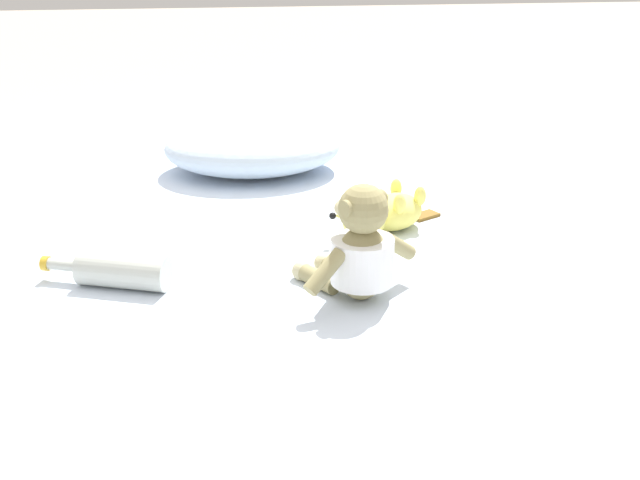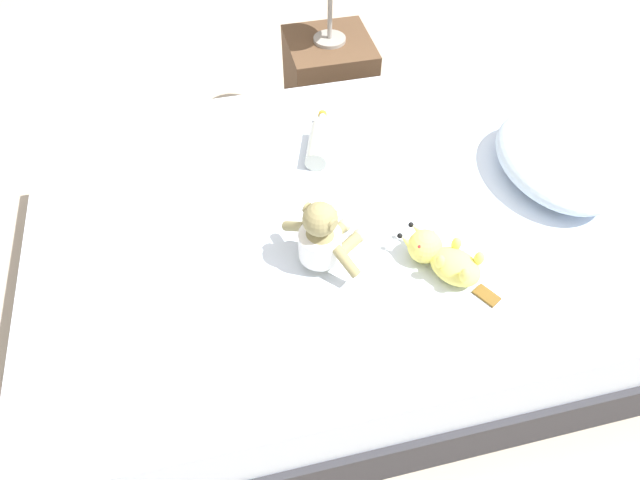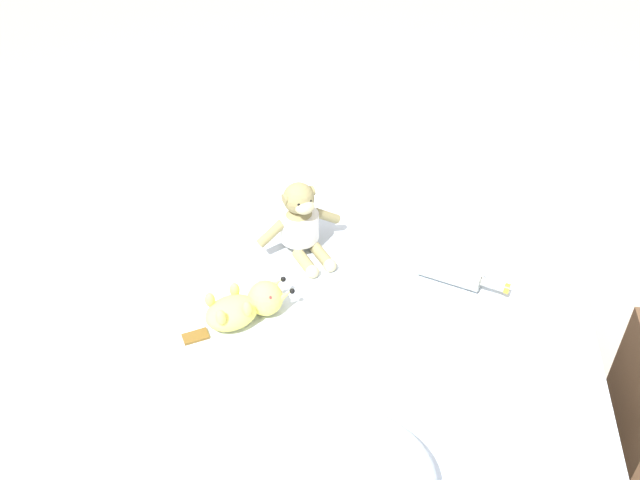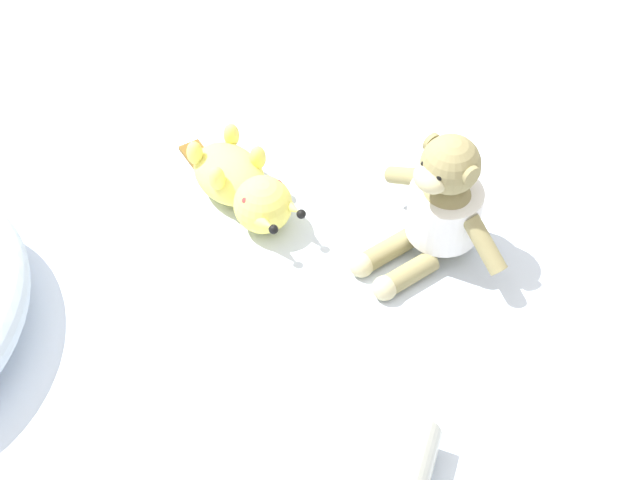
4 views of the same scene
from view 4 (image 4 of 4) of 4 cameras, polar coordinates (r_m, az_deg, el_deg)
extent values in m
plane|color=#B7A893|center=(1.96, 1.89, -13.15)|extent=(16.00, 16.00, 0.00)
cube|color=#2D2D33|center=(1.86, 1.98, -11.52)|extent=(1.39, 2.06, 0.22)
cube|color=silver|center=(1.68, 2.17, -7.68)|extent=(1.35, 1.99, 0.22)
ellipsoid|color=#8E8456|center=(1.66, 7.01, 1.48)|extent=(0.15, 0.15, 0.15)
cylinder|color=white|center=(1.66, 7.02, 1.60)|extent=(0.17, 0.17, 0.09)
sphere|color=#8E8456|center=(1.58, 7.37, 4.25)|extent=(0.10, 0.10, 0.10)
ellipsoid|color=#C1B789|center=(1.57, 6.23, 3.45)|extent=(0.08, 0.07, 0.04)
sphere|color=black|center=(1.55, 6.77, 3.53)|extent=(0.01, 0.01, 0.01)
sphere|color=black|center=(1.57, 5.91, 4.28)|extent=(0.01, 0.01, 0.01)
cylinder|color=#8E8456|center=(1.55, 8.52, 3.62)|extent=(0.02, 0.03, 0.03)
cylinder|color=#8E8456|center=(1.60, 6.33, 5.48)|extent=(0.02, 0.03, 0.03)
cylinder|color=#8E8456|center=(1.61, 9.27, -0.27)|extent=(0.10, 0.08, 0.08)
cylinder|color=#8E8456|center=(1.70, 4.93, 3.61)|extent=(0.10, 0.08, 0.08)
cylinder|color=#8E8456|center=(1.64, 5.02, -1.91)|extent=(0.09, 0.10, 0.04)
cylinder|color=#8E8456|center=(1.67, 3.71, -0.65)|extent=(0.09, 0.10, 0.04)
sphere|color=#C1B789|center=(1.62, 3.66, -2.72)|extent=(0.04, 0.04, 0.04)
sphere|color=#C1B789|center=(1.65, 2.36, -1.42)|extent=(0.04, 0.04, 0.04)
ellipsoid|color=#EAE066|center=(1.77, -5.14, 3.72)|extent=(0.19, 0.18, 0.08)
sphere|color=#EAE066|center=(1.70, -3.23, 2.01)|extent=(0.10, 0.10, 0.10)
cone|color=#EAE066|center=(1.68, -1.63, 1.84)|extent=(0.07, 0.06, 0.05)
sphere|color=black|center=(1.66, -1.07, 1.47)|extent=(0.02, 0.02, 0.02)
cone|color=#EAE066|center=(1.66, -3.19, 0.99)|extent=(0.07, 0.06, 0.05)
sphere|color=black|center=(1.64, -2.64, 0.61)|extent=(0.02, 0.02, 0.02)
sphere|color=red|center=(1.69, -2.44, 3.10)|extent=(0.02, 0.02, 0.02)
sphere|color=red|center=(1.67, -4.11, 2.21)|extent=(0.02, 0.02, 0.02)
ellipsoid|color=#EAE066|center=(1.74, -3.52, 4.66)|extent=(0.04, 0.04, 0.05)
ellipsoid|color=#EAE066|center=(1.71, -5.83, 3.47)|extent=(0.04, 0.04, 0.05)
ellipsoid|color=#EAE066|center=(1.78, -5.01, 5.91)|extent=(0.04, 0.04, 0.05)
ellipsoid|color=#EAE066|center=(1.76, -7.07, 4.88)|extent=(0.04, 0.04, 0.05)
cube|color=brown|center=(1.86, -6.95, 4.75)|extent=(0.08, 0.07, 0.01)
camera|label=1|loc=(1.99, 58.86, 9.45)|focal=47.49mm
camera|label=2|loc=(2.15, 16.30, 47.27)|focal=31.33mm
camera|label=3|loc=(1.70, -74.21, 24.79)|focal=39.91mm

